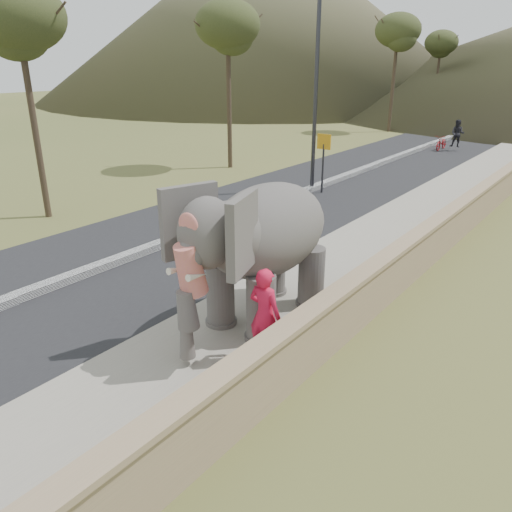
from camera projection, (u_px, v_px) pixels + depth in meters
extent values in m
plane|color=olive|center=(153.00, 395.00, 8.19)|extent=(160.00, 160.00, 0.00)
cube|color=black|center=(265.00, 208.00, 18.42)|extent=(7.00, 120.00, 0.03)
cube|color=black|center=(265.00, 206.00, 18.38)|extent=(0.35, 120.00, 0.22)
cube|color=#9E9687|center=(394.00, 233.00, 15.60)|extent=(3.00, 120.00, 0.15)
cube|color=tan|center=(450.00, 229.00, 14.50)|extent=(0.30, 120.00, 1.10)
cylinder|color=#313035|center=(316.00, 91.00, 19.43)|extent=(0.16, 0.16, 8.00)
cylinder|color=#2D2D33|center=(323.00, 169.00, 20.22)|extent=(0.08, 0.08, 2.00)
cube|color=orange|center=(324.00, 142.00, 19.82)|extent=(0.60, 0.05, 0.60)
cone|color=brown|center=(264.00, 12.00, 66.30)|extent=(60.00, 60.00, 22.00)
imported|color=red|center=(265.00, 315.00, 8.64)|extent=(0.63, 0.41, 1.73)
imported|color=maroon|center=(442.00, 143.00, 30.27)|extent=(0.62, 1.69, 0.88)
imported|color=black|center=(457.00, 134.00, 29.57)|extent=(0.79, 0.62, 1.60)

